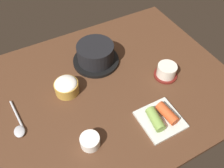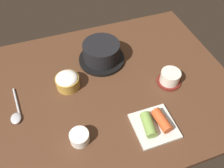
{
  "view_description": "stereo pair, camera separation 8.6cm",
  "coord_description": "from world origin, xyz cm",
  "views": [
    {
      "loc": [
        -24.12,
        -50.82,
        71.38
      ],
      "look_at": [
        2.0,
        -2.0,
        5.0
      ],
      "focal_mm": 36.83,
      "sensor_mm": 36.0,
      "label": 1
    },
    {
      "loc": [
        -16.21,
        -54.29,
        71.38
      ],
      "look_at": [
        2.0,
        -2.0,
        5.0
      ],
      "focal_mm": 36.83,
      "sensor_mm": 36.0,
      "label": 2
    }
  ],
  "objects": [
    {
      "name": "rice_bowl",
      "position": [
        -13.55,
        5.01,
        5.16
      ],
      "size": [
        9.09,
        9.09,
        6.21
      ],
      "color": "#B78C38",
      "rests_on": "dining_table"
    },
    {
      "name": "side_bowl_near",
      "position": [
        -14.87,
        -18.76,
        4.07
      ],
      "size": [
        6.38,
        6.38,
        3.87
      ],
      "color": "white",
      "rests_on": "dining_table"
    },
    {
      "name": "dining_table",
      "position": [
        0.0,
        0.0,
        1.0
      ],
      "size": [
        100.0,
        76.0,
        2.0
      ],
      "primitive_type": "cube",
      "color": "#4C2D1C",
      "rests_on": "ground"
    },
    {
      "name": "tea_cup_with_saucer",
      "position": [
        24.34,
        -6.09,
        4.74
      ],
      "size": [
        9.39,
        9.39,
        5.57
      ],
      "color": "maroon",
      "rests_on": "dining_table"
    },
    {
      "name": "kimchi_plate",
      "position": [
        10.13,
        -22.24,
        3.67
      ],
      "size": [
        13.95,
        13.95,
        4.52
      ],
      "color": "silver",
      "rests_on": "dining_table"
    },
    {
      "name": "spoon",
      "position": [
        -33.71,
        -1.81,
        2.62
      ],
      "size": [
        3.6,
        16.39,
        1.35
      ],
      "color": "#B7B7BC",
      "rests_on": "dining_table"
    },
    {
      "name": "stone_pot",
      "position": [
        3.07,
        14.39,
        6.3
      ],
      "size": [
        19.45,
        19.45,
        8.86
      ],
      "color": "black",
      "rests_on": "dining_table"
    }
  ]
}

